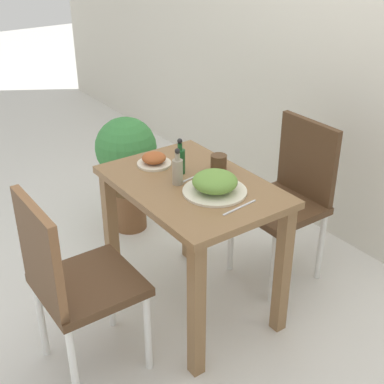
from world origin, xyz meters
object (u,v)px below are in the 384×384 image
(chair_far, at_px, (290,192))
(sauce_bottle, at_px, (180,160))
(side_plate, at_px, (154,160))
(drink_cup, at_px, (219,163))
(condiment_bottle, at_px, (178,170))
(potted_plant_left, at_px, (127,159))
(chair_near, at_px, (71,278))
(food_plate, at_px, (215,183))

(chair_far, bearing_deg, sauce_bottle, -104.58)
(side_plate, height_order, drink_cup, drink_cup)
(condiment_bottle, bearing_deg, drink_cup, 90.41)
(potted_plant_left, bearing_deg, condiment_bottle, -12.38)
(potted_plant_left, bearing_deg, side_plate, -15.23)
(side_plate, height_order, potted_plant_left, side_plate)
(chair_far, height_order, sauce_bottle, sauce_bottle)
(sauce_bottle, bearing_deg, chair_near, -74.47)
(condiment_bottle, bearing_deg, potted_plant_left, 167.62)
(drink_cup, relative_size, sauce_bottle, 0.46)
(food_plate, bearing_deg, side_plate, -170.69)
(side_plate, relative_size, sauce_bottle, 0.96)
(drink_cup, xyz_separation_m, potted_plant_left, (-0.87, -0.05, -0.29))
(chair_far, distance_m, condiment_bottle, 0.76)
(sauce_bottle, xyz_separation_m, potted_plant_left, (-0.78, 0.11, -0.31))
(food_plate, relative_size, drink_cup, 3.53)
(drink_cup, bearing_deg, chair_near, -83.26)
(sauce_bottle, relative_size, potted_plant_left, 0.24)
(chair_near, xyz_separation_m, food_plate, (0.07, 0.71, 0.27))
(food_plate, relative_size, condiment_bottle, 1.64)
(side_plate, bearing_deg, sauce_bottle, 19.48)
(chair_near, distance_m, side_plate, 0.77)
(side_plate, xyz_separation_m, potted_plant_left, (-0.62, 0.17, -0.27))
(food_plate, xyz_separation_m, sauce_bottle, (-0.26, -0.01, 0.02))
(drink_cup, relative_size, condiment_bottle, 0.46)
(chair_near, height_order, sauce_bottle, sauce_bottle)
(food_plate, xyz_separation_m, drink_cup, (-0.17, 0.16, -0.00))
(chair_near, xyz_separation_m, potted_plant_left, (-0.97, 0.81, -0.02))
(condiment_bottle, xyz_separation_m, potted_plant_left, (-0.87, 0.19, -0.31))
(side_plate, height_order, condiment_bottle, condiment_bottle)
(side_plate, xyz_separation_m, sauce_bottle, (0.16, 0.05, 0.04))
(chair_near, bearing_deg, potted_plant_left, -39.75)
(condiment_bottle, bearing_deg, side_plate, 175.06)
(chair_near, height_order, condiment_bottle, condiment_bottle)
(side_plate, xyz_separation_m, condiment_bottle, (0.25, -0.02, 0.04))
(condiment_bottle, distance_m, potted_plant_left, 0.95)
(side_plate, relative_size, condiment_bottle, 0.96)
(chair_near, xyz_separation_m, sauce_bottle, (-0.19, 0.69, 0.30))
(chair_near, height_order, food_plate, chair_near)
(chair_far, relative_size, sauce_bottle, 4.97)
(condiment_bottle, height_order, potted_plant_left, condiment_bottle)
(food_plate, xyz_separation_m, side_plate, (-0.42, -0.07, -0.02))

